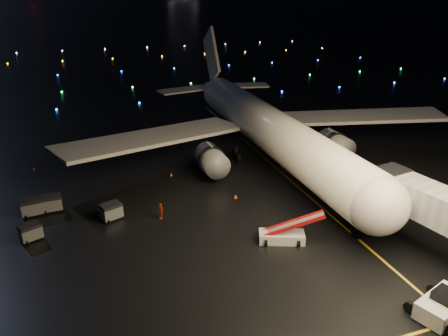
# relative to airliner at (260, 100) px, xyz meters

# --- Properties ---
(ground) EXTENTS (2000.00, 2000.00, 0.00)m
(ground) POSITION_rel_airliner_xyz_m (-11.79, 273.16, -8.04)
(ground) COLOR black
(ground) RESTS_ON ground
(lane_centre) EXTENTS (0.25, 80.00, 0.02)m
(lane_centre) POSITION_rel_airliner_xyz_m (0.21, -11.84, -8.03)
(lane_centre) COLOR gold
(lane_centre) RESTS_ON ground
(airliner) EXTENTS (56.82, 53.98, 16.09)m
(airliner) POSITION_rel_airliner_xyz_m (0.00, 0.00, 0.00)
(airliner) COLOR silver
(airliner) RESTS_ON ground
(pushback_tug) EXTENTS (4.96, 3.67, 2.11)m
(pushback_tug) POSITION_rel_airliner_xyz_m (-0.14, -35.86, -6.99)
(pushback_tug) COLOR silver
(pushback_tug) RESTS_ON ground
(belt_loader) EXTENTS (6.59, 3.87, 3.09)m
(belt_loader) POSITION_rel_airliner_xyz_m (-7.11, -22.75, -6.50)
(belt_loader) COLOR silver
(belt_loader) RESTS_ON ground
(crew_c) EXTENTS (0.56, 1.10, 1.79)m
(crew_c) POSITION_rel_airliner_xyz_m (-17.28, -14.55, -7.15)
(crew_c) COLOR #E64E10
(crew_c) RESTS_ON ground
(safety_cone_0) EXTENTS (0.53, 0.53, 0.50)m
(safety_cone_0) POSITION_rel_airliner_xyz_m (-8.14, -12.54, -7.79)
(safety_cone_0) COLOR #F95416
(safety_cone_0) RESTS_ON ground
(safety_cone_1) EXTENTS (0.49, 0.49, 0.48)m
(safety_cone_1) POSITION_rel_airliner_xyz_m (-7.20, -6.03, -7.80)
(safety_cone_1) COLOR #F95416
(safety_cone_1) RESTS_ON ground
(safety_cone_2) EXTENTS (0.51, 0.51, 0.45)m
(safety_cone_2) POSITION_rel_airliner_xyz_m (-13.87, -3.82, -7.82)
(safety_cone_2) COLOR #F95416
(safety_cone_2) RESTS_ON ground
(safety_cone_3) EXTENTS (0.58, 0.58, 0.50)m
(safety_cone_3) POSITION_rel_airliner_xyz_m (-30.97, 3.96, -7.80)
(safety_cone_3) COLOR #F95416
(safety_cone_3) RESTS_ON ground
(taxiway_lights) EXTENTS (164.00, 92.00, 0.36)m
(taxiway_lights) POSITION_rel_airliner_xyz_m (-11.79, 79.16, -7.86)
(taxiway_lights) COLOR black
(taxiway_lights) RESTS_ON ground
(baggage_cart_0) EXTENTS (2.25, 1.65, 1.83)m
(baggage_cart_0) POSITION_rel_airliner_xyz_m (-28.28, -8.98, -7.13)
(baggage_cart_0) COLOR gray
(baggage_cart_0) RESTS_ON ground
(baggage_cart_1) EXTENTS (2.47, 2.11, 1.77)m
(baggage_cart_1) POSITION_rel_airliner_xyz_m (-22.26, -12.98, -7.16)
(baggage_cart_1) COLOR gray
(baggage_cart_1) RESTS_ON ground
(baggage_cart_2) EXTENTS (2.38, 1.83, 1.85)m
(baggage_cart_2) POSITION_rel_airliner_xyz_m (-30.25, -9.31, -7.12)
(baggage_cart_2) COLOR gray
(baggage_cart_2) RESTS_ON ground
(baggage_cart_3) EXTENTS (2.35, 2.06, 1.67)m
(baggage_cart_3) POSITION_rel_airliner_xyz_m (-30.07, -14.66, -7.21)
(baggage_cart_3) COLOR gray
(baggage_cart_3) RESTS_ON ground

